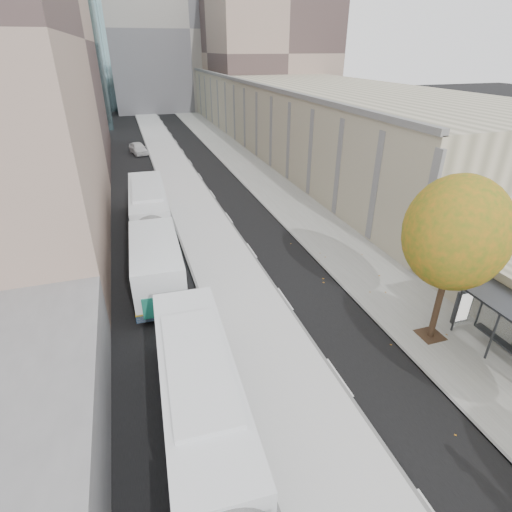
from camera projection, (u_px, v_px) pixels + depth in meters
name	position (u px, v px, depth m)	size (l,w,h in m)	color
bus_platform	(190.00, 199.00, 34.99)	(4.25, 150.00, 0.15)	silver
sidewalk	(275.00, 191.00, 37.18)	(4.75, 150.00, 0.08)	gray
building_tan	(280.00, 104.00, 62.88)	(18.00, 92.00, 8.00)	gray
building_far_block	(182.00, 30.00, 82.15)	(30.00, 18.00, 30.00)	gray
tree_c	(456.00, 233.00, 16.08)	(4.20, 4.20, 7.28)	black
bus_near	(221.00, 501.00, 10.30)	(3.17, 16.81, 2.79)	silver
bus_far	(151.00, 227.00, 25.89)	(3.10, 17.33, 2.88)	silver
distant_car	(138.00, 148.00, 49.85)	(1.67, 4.14, 1.41)	silver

